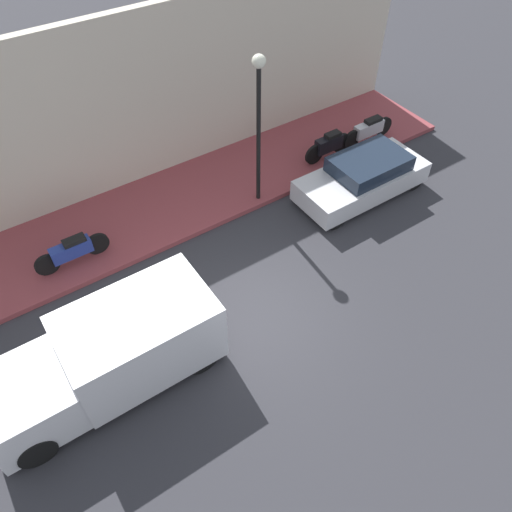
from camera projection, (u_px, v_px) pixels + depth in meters
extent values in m
plane|color=#2D2D33|center=(251.00, 315.00, 12.20)|extent=(60.00, 60.00, 0.00)
cube|color=brown|center=(164.00, 207.00, 14.79)|extent=(3.11, 19.82, 0.15)
cube|color=beige|center=(124.00, 108.00, 13.96)|extent=(0.30, 19.82, 5.08)
cube|color=silver|center=(361.00, 181.00, 14.98)|extent=(1.71, 4.06, 0.65)
cube|color=#192333|center=(369.00, 164.00, 14.66)|extent=(1.50, 2.24, 0.45)
cylinder|color=black|center=(336.00, 219.00, 14.10)|extent=(0.20, 0.61, 0.61)
cylinder|color=black|center=(304.00, 192.00, 14.93)|extent=(0.20, 0.61, 0.61)
cylinder|color=black|center=(415.00, 180.00, 15.31)|extent=(0.20, 0.61, 0.61)
cylinder|color=black|center=(381.00, 157.00, 16.14)|extent=(0.20, 0.61, 0.61)
cube|color=silver|center=(140.00, 336.00, 10.55)|extent=(1.91, 3.17, 1.63)
cube|color=silver|center=(29.00, 402.00, 9.80)|extent=(1.81, 1.71, 1.14)
cube|color=#192333|center=(10.00, 401.00, 9.46)|extent=(1.62, 0.94, 0.46)
cylinder|color=black|center=(37.00, 451.00, 9.54)|extent=(0.22, 0.76, 0.76)
cylinder|color=black|center=(13.00, 386.00, 10.47)|extent=(0.22, 0.76, 0.76)
cylinder|color=black|center=(201.00, 359.00, 10.92)|extent=(0.22, 0.76, 0.76)
cylinder|color=black|center=(167.00, 309.00, 11.85)|extent=(0.22, 0.76, 0.76)
cube|color=#B7B7BF|center=(369.00, 129.00, 16.64)|extent=(0.30, 1.12, 0.43)
cube|color=black|center=(373.00, 120.00, 16.50)|extent=(0.27, 0.61, 0.12)
cylinder|color=black|center=(352.00, 140.00, 16.48)|extent=(0.10, 0.67, 0.67)
cylinder|color=black|center=(383.00, 126.00, 17.03)|extent=(0.10, 0.67, 0.67)
cube|color=navy|center=(71.00, 250.00, 12.85)|extent=(0.30, 1.05, 0.40)
cube|color=black|center=(74.00, 241.00, 12.71)|extent=(0.27, 0.57, 0.12)
cylinder|color=black|center=(47.00, 265.00, 12.70)|extent=(0.10, 0.63, 0.63)
cylinder|color=black|center=(97.00, 244.00, 13.21)|extent=(0.10, 0.63, 0.63)
cube|color=black|center=(329.00, 144.00, 16.00)|extent=(0.30, 0.96, 0.47)
cube|color=black|center=(333.00, 135.00, 15.84)|extent=(0.27, 0.52, 0.12)
cylinder|color=black|center=(314.00, 154.00, 15.92)|extent=(0.10, 0.67, 0.67)
cylinder|color=black|center=(341.00, 143.00, 16.35)|extent=(0.10, 0.67, 0.67)
cylinder|color=black|center=(258.00, 139.00, 13.48)|extent=(0.12, 0.12, 4.13)
sphere|color=silver|center=(259.00, 61.00, 11.89)|extent=(0.35, 0.35, 0.35)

